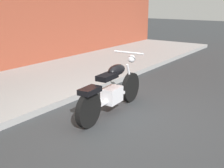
# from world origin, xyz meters

# --- Properties ---
(ground_plane) EXTENTS (60.00, 60.00, 0.00)m
(ground_plane) POSITION_xyz_m (0.00, 0.00, 0.00)
(ground_plane) COLOR #303335
(sidewalk) EXTENTS (19.80, 3.38, 0.14)m
(sidewalk) POSITION_xyz_m (0.00, 3.01, 0.07)
(sidewalk) COLOR #949494
(sidewalk) RESTS_ON ground
(motorcycle) EXTENTS (2.29, 0.70, 1.16)m
(motorcycle) POSITION_xyz_m (0.19, 0.22, 0.48)
(motorcycle) COLOR black
(motorcycle) RESTS_ON ground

